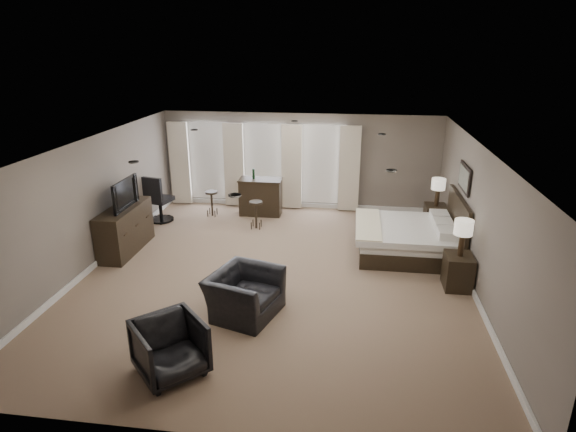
# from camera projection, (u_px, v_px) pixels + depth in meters

# --- Properties ---
(room) EXTENTS (7.60, 8.60, 2.64)m
(room) POSITION_uv_depth(u_px,v_px,m) (275.00, 213.00, 9.16)
(room) COLOR #816852
(room) RESTS_ON ground
(window_bay) EXTENTS (5.25, 0.20, 2.30)m
(window_bay) POSITION_uv_depth(u_px,v_px,m) (263.00, 165.00, 13.15)
(window_bay) COLOR silver
(window_bay) RESTS_ON room
(bed) EXTENTS (2.09, 2.00, 1.33)m
(bed) POSITION_uv_depth(u_px,v_px,m) (404.00, 225.00, 10.32)
(bed) COLOR silver
(bed) RESTS_ON ground
(nightstand_near) EXTENTS (0.49, 0.60, 0.65)m
(nightstand_near) POSITION_uv_depth(u_px,v_px,m) (458.00, 272.00, 8.98)
(nightstand_near) COLOR black
(nightstand_near) RESTS_ON ground
(nightstand_far) EXTENTS (0.49, 0.60, 0.66)m
(nightstand_far) POSITION_uv_depth(u_px,v_px,m) (435.00, 218.00, 11.68)
(nightstand_far) COLOR black
(nightstand_far) RESTS_ON ground
(lamp_near) EXTENTS (0.34, 0.34, 0.70)m
(lamp_near) POSITION_uv_depth(u_px,v_px,m) (462.00, 238.00, 8.75)
(lamp_near) COLOR beige
(lamp_near) RESTS_ON nightstand_near
(lamp_far) EXTENTS (0.33, 0.33, 0.67)m
(lamp_far) POSITION_uv_depth(u_px,v_px,m) (438.00, 192.00, 11.45)
(lamp_far) COLOR beige
(lamp_far) RESTS_ON nightstand_far
(wall_art) EXTENTS (0.04, 0.96, 0.56)m
(wall_art) POSITION_uv_depth(u_px,v_px,m) (464.00, 178.00, 9.81)
(wall_art) COLOR slate
(wall_art) RESTS_ON room
(dresser) EXTENTS (0.56, 1.73, 1.00)m
(dresser) POSITION_uv_depth(u_px,v_px,m) (125.00, 229.00, 10.53)
(dresser) COLOR black
(dresser) RESTS_ON ground
(tv) EXTENTS (0.63, 1.10, 0.14)m
(tv) POSITION_uv_depth(u_px,v_px,m) (122.00, 204.00, 10.34)
(tv) COLOR black
(tv) RESTS_ON dresser
(armchair_near) EXTENTS (1.08, 1.34, 1.02)m
(armchair_near) POSITION_uv_depth(u_px,v_px,m) (244.00, 287.00, 8.03)
(armchair_near) COLOR black
(armchair_near) RESTS_ON ground
(armchair_far) EXTENTS (1.18, 1.18, 0.89)m
(armchair_far) POSITION_uv_depth(u_px,v_px,m) (170.00, 345.00, 6.58)
(armchair_far) COLOR black
(armchair_far) RESTS_ON ground
(bar_counter) EXTENTS (1.13, 0.59, 0.99)m
(bar_counter) POSITION_uv_depth(u_px,v_px,m) (261.00, 197.00, 12.79)
(bar_counter) COLOR black
(bar_counter) RESTS_ON ground
(bar_stool_left) EXTENTS (0.33, 0.33, 0.67)m
(bar_stool_left) POSITION_uv_depth(u_px,v_px,m) (212.00, 204.00, 12.74)
(bar_stool_left) COLOR black
(bar_stool_left) RESTS_ON ground
(bar_stool_right) EXTENTS (0.43, 0.43, 0.70)m
(bar_stool_right) POSITION_uv_depth(u_px,v_px,m) (256.00, 215.00, 11.87)
(bar_stool_right) COLOR black
(bar_stool_right) RESTS_ON ground
(desk_chair) EXTENTS (0.75, 0.75, 1.22)m
(desk_chair) POSITION_uv_depth(u_px,v_px,m) (160.00, 198.00, 12.28)
(desk_chair) COLOR black
(desk_chair) RESTS_ON ground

